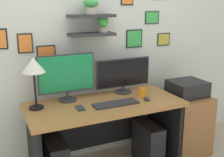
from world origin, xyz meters
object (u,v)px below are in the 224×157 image
(keyboard, at_px, (116,104))
(printer, at_px, (187,88))
(coffee_mug, at_px, (142,92))
(cell_phone, at_px, (80,108))
(desk, at_px, (103,121))
(computer_mouse, at_px, (147,99))
(computer_tower_right, at_px, (148,143))
(monitor_left, at_px, (66,76))
(drawer_cabinet, at_px, (185,123))
(monitor_right, at_px, (123,75))
(desk_lamp, at_px, (34,68))

(keyboard, xyz_separation_m, printer, (0.94, 0.11, -0.00))
(keyboard, relative_size, coffee_mug, 4.89)
(cell_phone, bearing_deg, coffee_mug, 8.63)
(desk, height_order, computer_mouse, computer_mouse)
(computer_tower_right, bearing_deg, monitor_left, 162.46)
(desk, height_order, coffee_mug, coffee_mug)
(monitor_left, height_order, drawer_cabinet, monitor_left)
(keyboard, bearing_deg, drawer_cabinet, 6.97)
(desk, bearing_deg, keyboard, -63.64)
(printer, bearing_deg, cell_phone, -176.85)
(computer_mouse, relative_size, drawer_cabinet, 0.13)
(monitor_left, bearing_deg, computer_tower_right, -17.54)
(monitor_left, height_order, cell_phone, monitor_left)
(monitor_right, relative_size, printer, 1.62)
(desk, relative_size, monitor_left, 2.69)
(desk_lamp, xyz_separation_m, cell_phone, (0.36, -0.17, -0.38))
(desk_lamp, relative_size, drawer_cabinet, 0.71)
(desk_lamp, height_order, cell_phone, desk_lamp)
(coffee_mug, bearing_deg, cell_phone, -175.11)
(cell_phone, bearing_deg, desk, 24.87)
(desk_lamp, xyz_separation_m, printer, (1.64, -0.10, -0.37))
(monitor_left, relative_size, desk_lamp, 1.18)
(computer_mouse, height_order, cell_phone, computer_mouse)
(keyboard, distance_m, drawer_cabinet, 1.04)
(drawer_cabinet, bearing_deg, coffee_mug, -178.93)
(computer_mouse, bearing_deg, printer, 12.01)
(cell_phone, bearing_deg, computer_tower_right, 5.13)
(drawer_cabinet, xyz_separation_m, printer, (0.00, -0.00, 0.42))
(desk, relative_size, computer_tower_right, 3.38)
(desk_lamp, bearing_deg, desk, -5.72)
(monitor_left, xyz_separation_m, keyboard, (0.38, -0.31, -0.24))
(monitor_left, xyz_separation_m, coffee_mug, (0.73, -0.21, -0.21))
(desk_lamp, relative_size, cell_phone, 3.39)
(monitor_right, xyz_separation_m, cell_phone, (-0.58, -0.27, -0.19))
(cell_phone, bearing_deg, printer, 6.88)
(drawer_cabinet, height_order, computer_tower_right, drawer_cabinet)
(coffee_mug, bearing_deg, computer_tower_right, -35.20)
(monitor_left, distance_m, printer, 1.36)
(coffee_mug, height_order, drawer_cabinet, coffee_mug)
(monitor_left, xyz_separation_m, monitor_right, (0.62, -0.00, -0.05))
(desk_lamp, bearing_deg, monitor_right, 6.20)
(coffee_mug, relative_size, printer, 0.24)
(desk_lamp, bearing_deg, keyboard, -16.74)
(keyboard, height_order, cell_phone, keyboard)
(monitor_left, height_order, keyboard, monitor_left)
(monitor_left, distance_m, desk_lamp, 0.36)
(computer_mouse, bearing_deg, desk, 158.21)
(monitor_right, bearing_deg, drawer_cabinet, -15.71)
(cell_phone, bearing_deg, computer_mouse, -1.21)
(monitor_right, relative_size, drawer_cabinet, 0.92)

